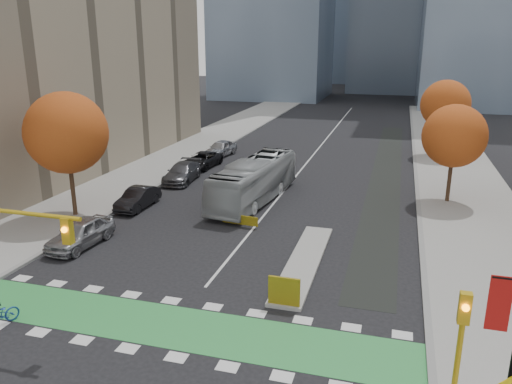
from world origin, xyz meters
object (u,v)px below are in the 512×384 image
Objects in this scene: parked_car_c at (182,173)px; parked_car_a at (80,233)px; bus at (254,180)px; parked_car_b at (138,198)px; parked_car_d at (202,160)px; tree_east_far at (445,105)px; tree_east_near at (454,136)px; traffic_signal_east at (461,334)px; parked_car_e at (221,148)px; tree_west at (67,133)px; hazard_board at (284,291)px.

parked_car_a is at bearing -94.16° from parked_car_c.
bus is 2.60× the size of parked_car_b.
parked_car_d is (-7.49, 8.49, -0.86)m from bus.
parked_car_b is (-21.38, -23.21, -4.53)m from tree_east_far.
bus is (-13.51, -3.44, -3.31)m from tree_east_near.
traffic_signal_east is 0.88× the size of parked_car_e.
tree_west is at bearing -137.65° from parked_car_b.
hazard_board is at bearing -55.37° from parked_car_d.
parked_car_c is (-21.28, -15.95, -4.48)m from tree_east_far.
tree_east_far is at bearing 31.98° from parked_car_d.
traffic_signal_east reaches higher than bus.
traffic_signal_east is (-2.00, -38.51, -2.51)m from tree_east_far.
hazard_board is 26.29m from parked_car_d.
bus is at bearing -43.59° from parked_car_d.
traffic_signal_east is at bearing -19.65° from parked_car_a.
tree_west is (-16.00, 7.80, 4.82)m from hazard_board.
tree_east_far is 1.87× the size of traffic_signal_east.
parked_car_e reaches higher than parked_car_a.
tree_west is 2.01× the size of traffic_signal_east.
parked_car_e is (-0.12, 17.26, 0.08)m from parked_car_b.
tree_west is at bearing -112.52° from parked_car_c.
parked_car_c is at bearing 160.91° from bus.
hazard_board is at bearing 144.08° from traffic_signal_east.
parked_car_c is at bearing 130.51° from traffic_signal_east.
parked_car_e is (-21.50, -5.95, -4.45)m from tree_east_far.
hazard_board is 35.13m from tree_east_far.
parked_car_b is (3.12, 2.79, -4.91)m from tree_west.
parked_car_c is at bearing 89.74° from parked_car_b.
parked_car_e is at bearing 125.60° from bus.
tree_east_near is 25.39m from parked_car_a.
hazard_board is at bearing -25.99° from tree_west.
parked_car_d is at bearing 137.98° from bus.
parked_car_c is (3.22, 10.05, -4.86)m from tree_west.
parked_car_d is 5.00m from parked_car_e.
parked_car_a is at bearing -124.96° from tree_east_far.
parked_car_e is at bearing 115.02° from hazard_board.
tree_east_near reaches higher than bus.
tree_west reaches higher than parked_car_e.
traffic_signal_east is 0.79× the size of parked_car_c.
tree_east_near is 0.92× the size of tree_east_far.
hazard_board is 19.93m from tree_east_near.
parked_car_a is (-19.13, 8.28, -1.95)m from traffic_signal_east.
parked_car_b is at bearing 95.75° from parked_car_a.
parked_car_e is (-7.49, 13.49, -0.76)m from bus.
parked_car_b is 12.26m from parked_car_d.
parked_car_c is 1.05× the size of parked_car_d.
traffic_signal_east is at bearing -51.25° from parked_car_e.
tree_west reaches higher than tree_east_near.
hazard_board is 30.74m from parked_car_e.
tree_east_far is at bearing 87.03° from traffic_signal_east.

